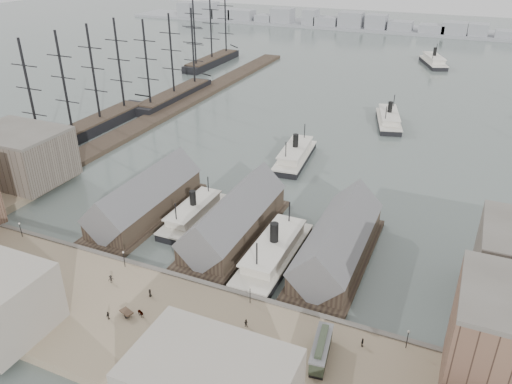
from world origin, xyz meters
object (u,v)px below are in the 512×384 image
at_px(tram, 321,350).
at_px(horse_cart_right, 217,351).
at_px(horse_cart_left, 33,265).
at_px(ferry_docked_west, 194,213).
at_px(horse_cart_center, 136,313).

xyz_separation_m(tram, horse_cart_right, (-16.56, -6.24, -1.03)).
xyz_separation_m(tram, horse_cart_left, (-64.82, -0.01, -1.02)).
height_order(ferry_docked_west, horse_cart_left, ferry_docked_west).
relative_size(tram, horse_cart_center, 2.09).
bearing_deg(horse_cart_right, horse_cart_center, 97.93).
bearing_deg(horse_cart_right, tram, -54.27).
relative_size(tram, horse_cart_left, 2.16).
height_order(ferry_docked_west, horse_cart_center, ferry_docked_west).
xyz_separation_m(tram, horse_cart_center, (-35.11, -3.92, -1.03)).
height_order(ferry_docked_west, tram, ferry_docked_west).
distance_m(tram, horse_cart_center, 35.34).
distance_m(ferry_docked_west, horse_cart_right, 49.93).
xyz_separation_m(ferry_docked_west, horse_cart_right, (28.45, -41.02, 0.70)).
height_order(horse_cart_left, horse_cart_center, horse_cart_left).
bearing_deg(horse_cart_right, horse_cart_left, 97.71).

